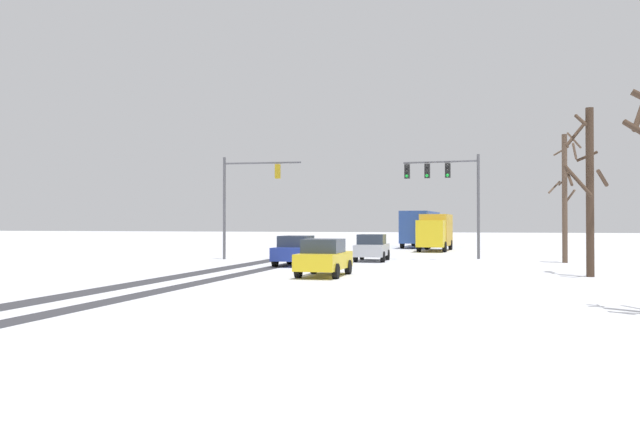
{
  "coord_description": "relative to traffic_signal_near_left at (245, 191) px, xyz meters",
  "views": [
    {
      "loc": [
        8.37,
        -9.17,
        2.33
      ],
      "look_at": [
        0.0,
        23.73,
        2.8
      ],
      "focal_mm": 36.92,
      "sensor_mm": 36.0,
      "label": 1
    }
  ],
  "objects": [
    {
      "name": "traffic_signal_near_left",
      "position": [
        0.0,
        0.0,
        0.0
      ],
      "size": [
        5.09,
        0.57,
        6.5
      ],
      "color": "#56565B",
      "rests_on": "ground"
    },
    {
      "name": "wheel_track_left_lane",
      "position": [
        1.96,
        -13.04,
        -4.36
      ],
      "size": [
        1.17,
        37.28,
        0.01
      ],
      "primitive_type": "cube",
      "color": "#38383D",
      "rests_on": "ground"
    },
    {
      "name": "bus_oncoming",
      "position": [
        8.75,
        24.14,
        -2.37
      ],
      "size": [
        2.92,
        11.07,
        3.38
      ],
      "color": "#284793",
      "rests_on": "ground"
    },
    {
      "name": "car_silver_lead",
      "position": [
        8.12,
        0.25,
        -3.55
      ],
      "size": [
        1.95,
        4.16,
        1.62
      ],
      "color": "#B7BABF",
      "rests_on": "ground"
    },
    {
      "name": "traffic_signal_near_right",
      "position": [
        12.56,
        2.02,
        0.38
      ],
      "size": [
        4.69,
        0.58,
        6.5
      ],
      "color": "#56565B",
      "rests_on": "ground"
    },
    {
      "name": "bare_tree_sidewalk_far",
      "position": [
        19.29,
        1.26,
        -0.4
      ],
      "size": [
        1.91,
        1.9,
        7.47
      ],
      "color": "brown",
      "rests_on": "ground"
    },
    {
      "name": "box_truck_delivery",
      "position": [
        10.74,
        15.74,
        -2.73
      ],
      "size": [
        2.54,
        7.49,
        3.02
      ],
      "color": "yellow",
      "rests_on": "ground"
    },
    {
      "name": "sidewalk_kerb_right",
      "position": [
        15.79,
        -14.74,
        -4.31
      ],
      "size": [
        4.0,
        37.28,
        0.12
      ],
      "primitive_type": "cube",
      "color": "white",
      "rests_on": "ground"
    },
    {
      "name": "car_blue_second",
      "position": [
        4.86,
        -4.89,
        -3.55
      ],
      "size": [
        1.86,
        4.12,
        1.62
      ],
      "color": "#233899",
      "rests_on": "ground"
    },
    {
      "name": "bare_tree_sidewalk_mid",
      "position": [
        19.13,
        -8.95,
        -0.48
      ],
      "size": [
        1.89,
        2.11,
        7.28
      ],
      "color": "#423023",
      "rests_on": "ground"
    },
    {
      "name": "wheel_track_right_lane",
      "position": [
        4.08,
        -13.04,
        -4.36
      ],
      "size": [
        0.92,
        37.28,
        0.01
      ],
      "primitive_type": "cube",
      "color": "#38383D",
      "rests_on": "ground"
    },
    {
      "name": "car_yellow_cab_third",
      "position": [
        8.02,
        -11.44,
        -3.55
      ],
      "size": [
        1.84,
        4.11,
        1.62
      ],
      "color": "yellow",
      "rests_on": "ground"
    }
  ]
}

